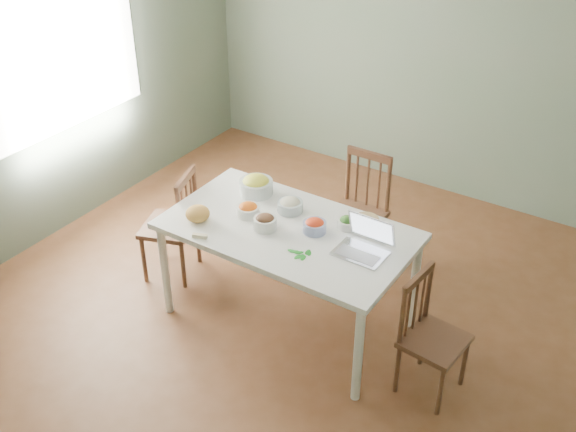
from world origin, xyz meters
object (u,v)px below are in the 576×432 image
Objects in this scene: chair_far at (356,214)px; bowl_squash at (256,185)px; laptop at (361,240)px; bread_boule at (198,214)px; dining_table at (288,275)px; chair_left at (169,224)px; chair_right at (435,339)px.

bowl_squash is at bearing -130.41° from chair_far.
laptop reaches higher than chair_far.
bread_boule is at bearing -119.64° from chair_far.
dining_table is at bearing -94.49° from chair_far.
chair_far is at bearing 108.05° from chair_left.
laptop is (0.56, -0.00, 0.52)m from dining_table.
chair_right is at bearing -41.31° from chair_far.
bowl_squash is (-1.63, 0.35, 0.45)m from chair_right.
dining_table is at bearing -179.73° from laptop.
chair_left is 0.70m from bread_boule.
bowl_squash is at bearing 83.69° from chair_right.
bread_boule is (0.53, -0.23, 0.40)m from chair_left.
laptop is (1.67, 0.02, 0.46)m from chair_left.
chair_right is (1.17, -0.08, 0.03)m from dining_table.
chair_far is 1.11× the size of chair_right.
dining_table is at bearing 24.03° from bread_boule.
bread_boule is at bearing 101.64° from chair_right.
dining_table is 6.85× the size of bowl_squash.
bowl_squash reaches higher than bread_boule.
chair_left is 2.28m from chair_right.
bowl_squash is (-0.53, -0.62, 0.40)m from chair_far.
dining_table is 0.79m from bread_boule.
bowl_squash reaches higher than chair_left.
bread_boule is (-0.66, -1.15, 0.38)m from chair_far.
chair_far reaches higher than chair_left.
laptop is at bearing 71.15° from chair_left.
chair_far is at bearing 49.45° from bowl_squash.
chair_left is at bearing -142.16° from chair_far.
laptop is (1.15, 0.26, 0.06)m from bread_boule.
chair_far is 2.89× the size of laptop.
chair_right reaches higher than dining_table.
chair_right is 5.06× the size of bread_boule.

